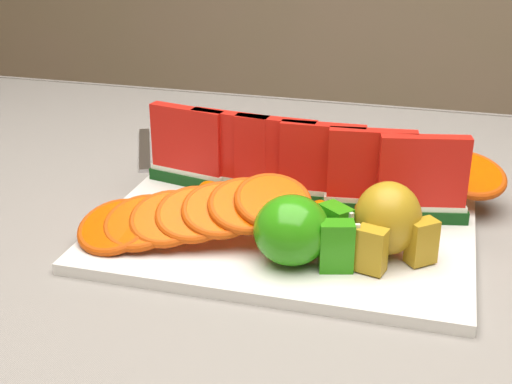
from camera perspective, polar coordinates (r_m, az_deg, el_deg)
table at (r=0.84m, az=0.06°, el=-9.33°), size 1.40×0.90×0.75m
tablecloth at (r=0.81m, az=0.07°, el=-5.63°), size 1.53×1.03×0.20m
platter at (r=0.78m, az=2.41°, el=-2.89°), size 0.40×0.30×0.01m
apple_cluster at (r=0.69m, az=3.48°, el=-3.16°), size 0.11×0.09×0.07m
pear_cluster at (r=0.71m, az=10.58°, el=-2.33°), size 0.09×0.09×0.08m
side_plate at (r=0.98m, az=12.78°, el=1.97°), size 0.20×0.20×0.01m
fork at (r=1.04m, az=-8.70°, el=3.57°), size 0.08×0.19×0.00m
watermelon_row at (r=0.82m, az=3.39°, el=2.25°), size 0.39×0.07×0.10m
orange_fan_front at (r=0.74m, az=-4.99°, el=-1.75°), size 0.26×0.15×0.06m
orange_fan_back at (r=0.87m, az=7.08°, el=1.80°), size 0.39×0.12×0.05m
tangerine_segments at (r=0.79m, az=2.38°, el=-1.19°), size 0.23×0.08×0.02m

